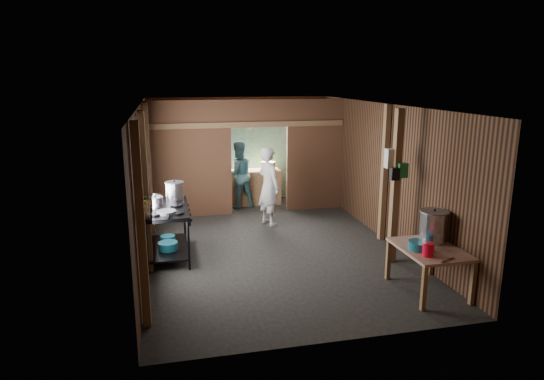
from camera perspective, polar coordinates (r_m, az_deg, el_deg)
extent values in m
cube|color=black|center=(9.06, -0.28, -6.49)|extent=(4.50, 7.00, 0.00)
cube|color=#424242|center=(8.53, -0.30, 10.16)|extent=(4.50, 7.00, 0.00)
cube|color=brown|center=(12.09, -3.92, 4.92)|extent=(4.50, 0.00, 2.60)
cube|color=brown|center=(5.46, 7.76, -5.86)|extent=(4.50, 0.00, 2.60)
cube|color=brown|center=(8.51, -15.24, 0.83)|extent=(0.00, 7.00, 2.60)
cube|color=brown|center=(9.44, 13.17, 2.17)|extent=(0.00, 7.00, 2.60)
cube|color=brown|center=(10.68, -9.86, 3.61)|extent=(1.85, 0.10, 2.60)
cube|color=brown|center=(11.20, 5.15, 4.21)|extent=(1.35, 0.10, 2.60)
cube|color=brown|center=(10.75, -1.57, 9.24)|extent=(1.30, 0.10, 0.60)
cube|color=#83C5BC|center=(12.04, -3.87, 4.64)|extent=(4.40, 0.06, 2.50)
cube|color=#A27145|center=(11.77, -1.99, 0.37)|extent=(1.20, 0.50, 0.85)
cylinder|color=silver|center=(11.96, -2.69, 7.74)|extent=(0.20, 0.03, 0.20)
cube|color=#A27145|center=(6.00, -15.44, -4.45)|extent=(0.10, 0.12, 2.60)
cube|color=#A27145|center=(7.73, -14.93, -0.41)|extent=(0.10, 0.12, 2.60)
cube|color=#A27145|center=(9.69, -14.58, 2.37)|extent=(0.10, 0.12, 2.60)
cube|color=#A27145|center=(9.24, 13.31, 1.91)|extent=(0.10, 0.12, 2.60)
cube|color=#A27145|center=(8.13, 14.59, 0.28)|extent=(0.12, 0.12, 2.60)
cube|color=#A27145|center=(10.68, -2.83, 7.85)|extent=(4.40, 0.12, 0.12)
cylinder|color=gray|center=(8.84, -15.03, 3.61)|extent=(0.03, 0.34, 0.34)
cylinder|color=black|center=(9.25, -14.92, 3.41)|extent=(0.03, 0.30, 0.30)
cube|color=#A27145|center=(6.45, -15.06, -2.25)|extent=(0.14, 0.80, 0.03)
cylinder|color=silver|center=(6.19, -15.17, -2.28)|extent=(0.07, 0.07, 0.10)
cylinder|color=yellow|center=(6.43, -15.09, -1.69)|extent=(0.08, 0.08, 0.10)
cylinder|color=#1E7D3E|center=(6.64, -15.03, -1.20)|extent=(0.06, 0.06, 0.10)
cube|color=silver|center=(8.08, 14.22, 3.70)|extent=(0.22, 0.15, 0.32)
cube|color=#1E7D3E|center=(8.05, 15.35, 2.29)|extent=(0.16, 0.12, 0.24)
cube|color=black|center=(7.98, 14.51, 1.88)|extent=(0.14, 0.10, 0.20)
cylinder|color=silver|center=(8.86, -13.75, -0.88)|extent=(0.19, 0.19, 0.11)
cylinder|color=#176278|center=(8.44, -12.36, -6.58)|extent=(0.34, 0.34, 0.14)
cylinder|color=#176278|center=(8.86, -12.40, -5.72)|extent=(0.27, 0.27, 0.11)
cylinder|color=#176278|center=(7.18, 17.30, -6.38)|extent=(0.42, 0.42, 0.12)
cylinder|color=#FC0B29|center=(6.95, 18.23, -6.82)|extent=(0.20, 0.20, 0.19)
cube|color=silver|center=(6.89, 20.33, -7.92)|extent=(0.29, 0.15, 0.01)
cylinder|color=yellow|center=(11.73, -0.47, 2.94)|extent=(0.35, 0.35, 0.19)
imported|color=silver|center=(10.02, -0.41, 0.47)|extent=(0.62, 0.72, 1.68)
imported|color=teal|center=(11.39, -4.07, 1.85)|extent=(0.89, 0.76, 1.61)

